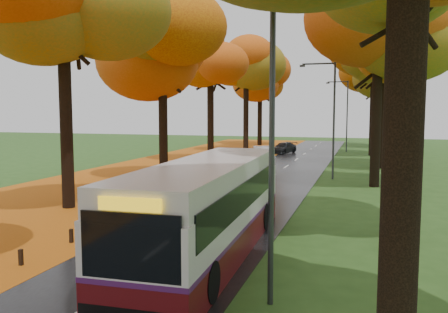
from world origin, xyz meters
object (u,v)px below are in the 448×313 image
at_px(streetlamp_far, 345,110).
at_px(streetlamp_mid, 330,111).
at_px(car_silver, 263,155).
at_px(car_dark, 284,148).
at_px(streetlamp_near, 262,113).
at_px(car_white, 257,158).
at_px(bus, 209,205).

bearing_deg(streetlamp_far, streetlamp_mid, -90.00).
height_order(car_silver, car_dark, car_silver).
bearing_deg(car_silver, streetlamp_near, -96.36).
xyz_separation_m(car_white, car_silver, (0.00, 2.16, 0.04)).
bearing_deg(streetlamp_far, streetlamp_near, -90.00).
relative_size(car_white, car_dark, 1.06).
height_order(streetlamp_mid, car_white, streetlamp_mid).
relative_size(streetlamp_near, streetlamp_mid, 1.00).
bearing_deg(car_dark, bus, -65.68).
relative_size(car_white, car_silver, 0.91).
height_order(streetlamp_near, streetlamp_mid, same).
bearing_deg(car_dark, car_white, -71.71).
bearing_deg(bus, streetlamp_mid, 80.54).
xyz_separation_m(streetlamp_mid, streetlamp_far, (0.00, 22.00, 0.00)).
relative_size(streetlamp_near, car_dark, 2.01).
bearing_deg(car_white, streetlamp_mid, -50.47).
bearing_deg(streetlamp_mid, streetlamp_near, -90.00).
bearing_deg(streetlamp_near, car_dark, 98.84).
distance_m(streetlamp_mid, streetlamp_far, 22.00).
relative_size(streetlamp_near, car_silver, 1.73).
bearing_deg(car_silver, streetlamp_far, 47.98).
distance_m(streetlamp_mid, car_white, 9.24).
xyz_separation_m(car_silver, car_dark, (0.05, 10.54, -0.19)).
bearing_deg(bus, streetlamp_far, 84.68).
distance_m(streetlamp_far, car_silver, 16.17).
bearing_deg(streetlamp_near, car_silver, 102.00).
bearing_deg(streetlamp_far, car_dark, -148.52).
bearing_deg(car_silver, bus, -100.12).
distance_m(streetlamp_mid, car_dark, 19.65).
distance_m(streetlamp_near, car_dark, 40.86).
xyz_separation_m(bus, car_white, (-3.79, 24.06, -0.88)).
bearing_deg(streetlamp_near, streetlamp_mid, 90.00).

